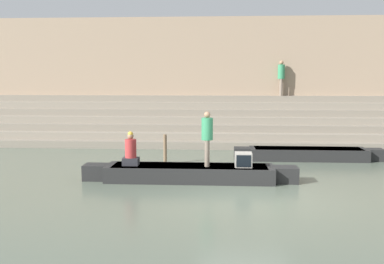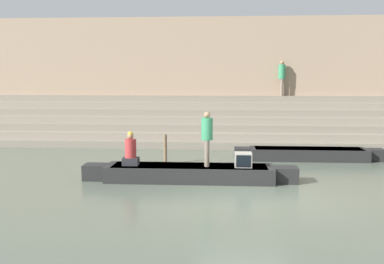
{
  "view_description": "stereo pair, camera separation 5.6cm",
  "coord_description": "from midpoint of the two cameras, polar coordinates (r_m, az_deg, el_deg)",
  "views": [
    {
      "loc": [
        -0.67,
        -11.86,
        3.2
      ],
      "look_at": [
        -1.63,
        2.95,
        1.38
      ],
      "focal_mm": 42.0,
      "sensor_mm": 36.0,
      "label": 1
    },
    {
      "loc": [
        -0.61,
        -11.85,
        3.2
      ],
      "look_at": [
        -1.63,
        2.95,
        1.38
      ],
      "focal_mm": 42.0,
      "sensor_mm": 36.0,
      "label": 2
    }
  ],
  "objects": [
    {
      "name": "mooring_post",
      "position": [
        16.64,
        -3.32,
        -2.19
      ],
      "size": [
        0.13,
        0.13,
        1.1
      ],
      "primitive_type": "cylinder",
      "color": "brown",
      "rests_on": "ground"
    },
    {
      "name": "person_on_steps",
      "position": [
        23.47,
        11.41,
        7.05
      ],
      "size": [
        0.35,
        0.35,
        1.79
      ],
      "rotation": [
        0.0,
        0.0,
        1.52
      ],
      "color": "#756656",
      "rests_on": "ghat_steps"
    },
    {
      "name": "person_rowing",
      "position": [
        14.03,
        -7.69,
        -2.51
      ],
      "size": [
        0.49,
        0.38,
        1.06
      ],
      "rotation": [
        0.0,
        0.0,
        -0.05
      ],
      "color": "#28282D",
      "rests_on": "rowboat_main"
    },
    {
      "name": "ground_plane",
      "position": [
        12.29,
        6.85,
        -8.15
      ],
      "size": [
        120.0,
        120.0,
        0.0
      ],
      "primitive_type": "plane",
      "color": "#566051"
    },
    {
      "name": "tv_set",
      "position": [
        13.77,
        6.63,
        -3.52
      ],
      "size": [
        0.52,
        0.48,
        0.44
      ],
      "rotation": [
        0.0,
        0.0,
        -0.0
      ],
      "color": "#9E998E",
      "rests_on": "rowboat_main"
    },
    {
      "name": "person_standing",
      "position": [
        13.7,
        2.03,
        -0.36
      ],
      "size": [
        0.35,
        0.35,
        1.68
      ],
      "rotation": [
        0.0,
        0.0,
        0.12
      ],
      "color": "#756656",
      "rests_on": "rowboat_main"
    },
    {
      "name": "moored_boat_shore",
      "position": [
        18.04,
        14.62,
        -2.68
      ],
      "size": [
        5.72,
        1.08,
        0.46
      ],
      "rotation": [
        0.0,
        0.0,
        -0.09
      ],
      "color": "black",
      "rests_on": "ground"
    },
    {
      "name": "rowboat_main",
      "position": [
        13.95,
        -0.23,
        -5.19
      ],
      "size": [
        6.62,
        1.28,
        0.48
      ],
      "rotation": [
        0.0,
        0.0,
        -0.02
      ],
      "color": "black",
      "rests_on": "ground"
    },
    {
      "name": "back_wall",
      "position": [
        24.15,
        5.48,
        6.76
      ],
      "size": [
        34.2,
        1.28,
        6.3
      ],
      "color": "tan",
      "rests_on": "ground"
    },
    {
      "name": "ghat_steps",
      "position": [
        22.3,
        5.55,
        0.78
      ],
      "size": [
        36.0,
        3.9,
        2.25
      ],
      "color": "gray",
      "rests_on": "ground"
    }
  ]
}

